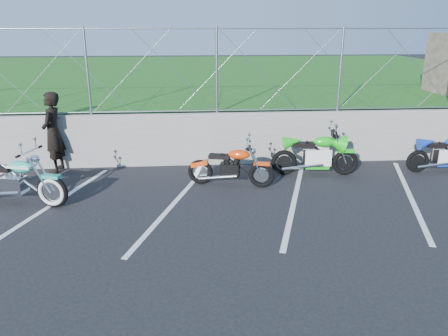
{
  "coord_description": "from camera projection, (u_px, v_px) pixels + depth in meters",
  "views": [
    {
      "loc": [
        0.34,
        -7.0,
        3.32
      ],
      "look_at": [
        1.0,
        1.3,
        0.59
      ],
      "focal_mm": 35.0,
      "sensor_mm": 36.0,
      "label": 1
    }
  ],
  "objects": [
    {
      "name": "cruiser_turquoise",
      "position": [
        16.0,
        183.0,
        8.38
      ],
      "size": [
        2.16,
        0.82,
        1.1
      ],
      "rotation": [
        0.0,
        0.0,
        -0.29
      ],
      "color": "black",
      "rests_on": "ground"
    },
    {
      "name": "naked_orange",
      "position": [
        232.0,
        168.0,
        9.37
      ],
      "size": [
        1.86,
        0.68,
        0.94
      ],
      "rotation": [
        0.0,
        0.0,
        -0.25
      ],
      "color": "black",
      "rests_on": "ground"
    },
    {
      "name": "person_standing",
      "position": [
        53.0,
        132.0,
        10.16
      ],
      "size": [
        0.5,
        0.72,
        1.89
      ],
      "primitive_type": "imported",
      "rotation": [
        0.0,
        0.0,
        -1.64
      ],
      "color": "black",
      "rests_on": "ground"
    },
    {
      "name": "retaining_wall",
      "position": [
        177.0,
        139.0,
        10.75
      ],
      "size": [
        30.0,
        0.22,
        1.3
      ],
      "primitive_type": "cube",
      "color": "slate",
      "rests_on": "ground"
    },
    {
      "name": "parking_lines",
      "position": [
        235.0,
        201.0,
        8.67
      ],
      "size": [
        18.29,
        4.31,
        0.01
      ],
      "color": "silver",
      "rests_on": "ground"
    },
    {
      "name": "sportbike_blue",
      "position": [
        446.0,
        155.0,
        10.27
      ],
      "size": [
        1.83,
        0.65,
        0.94
      ],
      "rotation": [
        0.0,
        0.0,
        -0.03
      ],
      "color": "black",
      "rests_on": "ground"
    },
    {
      "name": "ground",
      "position": [
        173.0,
        225.0,
        7.64
      ],
      "size": [
        90.0,
        90.0,
        0.0
      ],
      "primitive_type": "plane",
      "color": "black",
      "rests_on": "ground"
    },
    {
      "name": "chain_link_fence",
      "position": [
        174.0,
        71.0,
        10.23
      ],
      "size": [
        28.0,
        0.03,
        2.0
      ],
      "color": "gray",
      "rests_on": "retaining_wall"
    },
    {
      "name": "sportbike_green",
      "position": [
        316.0,
        156.0,
        10.04
      ],
      "size": [
        2.02,
        0.72,
        1.04
      ],
      "rotation": [
        0.0,
        0.0,
        -0.08
      ],
      "color": "black",
      "rests_on": "ground"
    },
    {
      "name": "grass_field",
      "position": [
        182.0,
        86.0,
        20.22
      ],
      "size": [
        30.0,
        20.0,
        1.3
      ],
      "primitive_type": "cube",
      "color": "#1A5115",
      "rests_on": "ground"
    }
  ]
}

